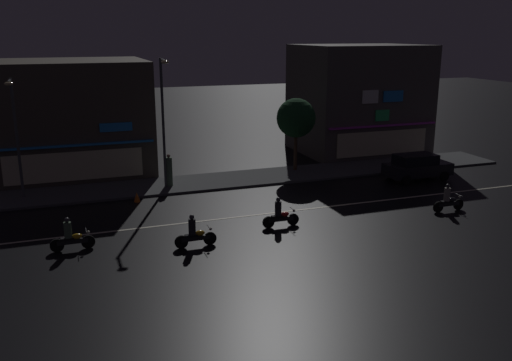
% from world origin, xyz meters
% --- Properties ---
extents(ground_plane, '(140.00, 140.00, 0.00)m').
position_xyz_m(ground_plane, '(0.00, 0.00, 0.00)').
color(ground_plane, black).
extents(lane_divider_stripe, '(34.39, 0.16, 0.01)m').
position_xyz_m(lane_divider_stripe, '(0.00, 0.00, 0.01)').
color(lane_divider_stripe, beige).
rests_on(lane_divider_stripe, ground).
extents(sidewalk_far, '(36.19, 3.83, 0.14)m').
position_xyz_m(sidewalk_far, '(0.00, 6.98, 0.07)').
color(sidewalk_far, '#424447').
rests_on(sidewalk_far, ground).
extents(storefront_left_block, '(9.37, 7.65, 8.30)m').
position_xyz_m(storefront_left_block, '(10.86, 12.65, 4.15)').
color(storefront_left_block, '#56514C').
rests_on(storefront_left_block, ground).
extents(storefront_center_block, '(10.22, 8.76, 7.46)m').
position_xyz_m(storefront_center_block, '(-10.86, 13.20, 3.73)').
color(storefront_center_block, '#4C443A').
rests_on(storefront_center_block, ground).
extents(streetlamp_west, '(0.44, 1.64, 6.69)m').
position_xyz_m(streetlamp_west, '(-13.80, 6.90, 4.12)').
color(streetlamp_west, '#47494C').
rests_on(streetlamp_west, sidewalk_far).
extents(streetlamp_mid, '(0.44, 1.64, 7.67)m').
position_xyz_m(streetlamp_mid, '(-5.72, 6.41, 4.63)').
color(streetlamp_mid, '#47494C').
rests_on(streetlamp_mid, sidewalk_far).
extents(pedestrian_on_sidewalk, '(0.39, 0.39, 1.98)m').
position_xyz_m(pedestrian_on_sidewalk, '(-5.48, 6.66, 1.06)').
color(pedestrian_on_sidewalk, '#4C664C').
rests_on(pedestrian_on_sidewalk, sidewalk_far).
extents(street_tree, '(2.62, 2.62, 4.88)m').
position_xyz_m(street_tree, '(3.38, 7.78, 3.69)').
color(street_tree, '#473323').
rests_on(street_tree, sidewalk_far).
extents(parked_car_near_kerb, '(4.30, 1.98, 1.67)m').
position_xyz_m(parked_car_near_kerb, '(9.95, 3.28, 0.87)').
color(parked_car_near_kerb, black).
rests_on(parked_car_near_kerb, ground).
extents(motorcycle_lead, '(1.90, 0.60, 1.52)m').
position_xyz_m(motorcycle_lead, '(-6.29, -3.23, 0.63)').
color(motorcycle_lead, black).
rests_on(motorcycle_lead, ground).
extents(motorcycle_following, '(1.90, 0.60, 1.52)m').
position_xyz_m(motorcycle_following, '(-1.75, -2.09, 0.63)').
color(motorcycle_following, black).
rests_on(motorcycle_following, ground).
extents(motorcycle_opposite_lane, '(1.90, 0.60, 1.52)m').
position_xyz_m(motorcycle_opposite_lane, '(-11.45, -1.81, 0.63)').
color(motorcycle_opposite_lane, black).
rests_on(motorcycle_opposite_lane, ground).
extents(motorcycle_trailing_far, '(1.90, 0.60, 1.52)m').
position_xyz_m(motorcycle_trailing_far, '(7.57, -2.84, 0.63)').
color(motorcycle_trailing_far, black).
rests_on(motorcycle_trailing_far, ground).
extents(traffic_cone, '(0.36, 0.36, 0.55)m').
position_xyz_m(traffic_cone, '(-7.76, 4.45, 0.28)').
color(traffic_cone, orange).
rests_on(traffic_cone, ground).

